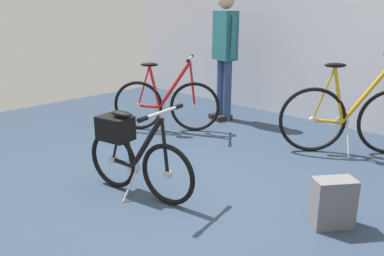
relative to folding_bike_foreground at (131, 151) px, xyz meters
The scene contains 6 objects.
ground_plane 0.61m from the folding_bike_foreground, 16.43° to the left, with size 8.06×8.06×0.00m, color #2D3D51.
folding_bike_foreground is the anchor object (origin of this frame).
display_bike_left 1.79m from the folding_bike_foreground, 128.67° to the left, with size 1.08×0.87×0.94m.
display_bike_right 2.39m from the folding_bike_foreground, 68.08° to the left, with size 1.21×0.98×1.05m.
visitor_near_wall 2.57m from the folding_bike_foreground, 112.20° to the left, with size 0.52×0.34×1.70m.
backpack_on_floor 1.60m from the folding_bike_foreground, 24.93° to the left, with size 0.31×0.33×0.36m.
Camera 1 is at (2.02, -1.97, 1.51)m, focal length 37.00 mm.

